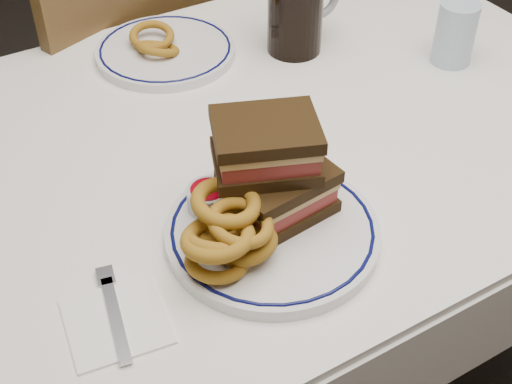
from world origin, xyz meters
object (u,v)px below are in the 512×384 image
beer_mug (297,6)px  chair_far (108,87)px  main_plate (272,232)px  reuben_sandwich (272,169)px  far_plate (166,51)px

beer_mug → chair_far: bearing=120.3°
main_plate → beer_mug: bearing=53.3°
main_plate → reuben_sandwich: bearing=59.8°
chair_far → reuben_sandwich: (-0.04, -0.78, 0.32)m
reuben_sandwich → far_plate: (0.06, 0.47, -0.08)m
chair_far → main_plate: (-0.06, -0.81, 0.25)m
beer_mug → main_plate: bearing=-126.7°
beer_mug → far_plate: 0.25m
main_plate → far_plate: 0.51m
main_plate → reuben_sandwich: 0.09m
main_plate → reuben_sandwich: reuben_sandwich is taller
main_plate → beer_mug: 0.50m
reuben_sandwich → beer_mug: size_ratio=0.97×
chair_far → beer_mug: (0.24, -0.41, 0.32)m
beer_mug → far_plate: size_ratio=0.67×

